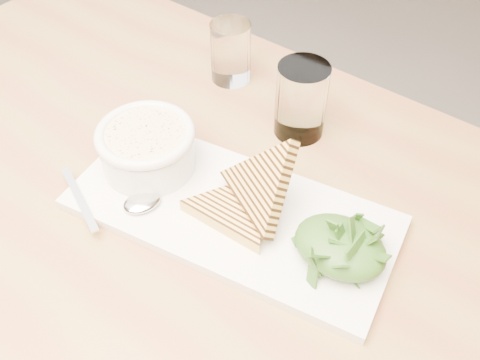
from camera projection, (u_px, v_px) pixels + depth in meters
The scene contains 14 objects.
table_top at pixel (161, 214), 0.72m from camera, with size 1.23×0.82×0.04m, color olive.
table_leg_bl at pixel (98, 130), 1.42m from camera, with size 0.06×0.06×0.73m, color olive.
platter at pixel (231, 212), 0.69m from camera, with size 0.42×0.19×0.01m, color white.
soup_bowl at pixel (148, 152), 0.72m from camera, with size 0.13×0.13×0.05m, color white.
soup at pixel (145, 135), 0.70m from camera, with size 0.11×0.11×0.01m, color beige.
bowl_rim at pixel (145, 134), 0.70m from camera, with size 0.13×0.13×0.01m, color white.
sandwich_flat at pixel (235, 209), 0.67m from camera, with size 0.14×0.14×0.02m, color gold, non-canonical shape.
sandwich_lean at pixel (261, 184), 0.65m from camera, with size 0.14×0.14×0.08m, color gold, non-canonical shape.
salad_base at pixel (340, 247), 0.62m from camera, with size 0.11×0.09×0.04m, color #1D4B10.
arugula_pile at pixel (341, 244), 0.61m from camera, with size 0.11×0.10×0.05m, color #3A5F24, non-canonical shape.
spoon_bowl at pixel (142, 202), 0.68m from camera, with size 0.04×0.05×0.01m, color silver.
spoon_handle at pixel (79, 198), 0.69m from camera, with size 0.12×0.01×0.00m, color silver.
glass_near at pixel (231, 52), 0.86m from camera, with size 0.07×0.07×0.10m, color white.
glass_far at pixel (301, 101), 0.77m from camera, with size 0.07×0.07×0.11m, color white.
Camera 1 is at (0.51, -0.20, 1.31)m, focal length 40.00 mm.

